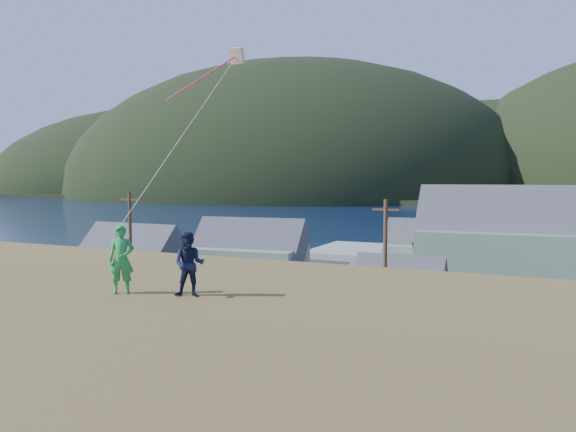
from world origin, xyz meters
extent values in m
plane|color=#0A1638|center=(0.00, 0.00, 0.00)|extent=(900.00, 900.00, 0.00)
cube|color=#4C3D19|center=(0.00, -2.00, 0.05)|extent=(110.00, 8.00, 0.10)
cube|color=#28282B|center=(0.00, 17.00, 0.06)|extent=(72.00, 36.00, 0.12)
cube|color=gray|center=(-6.00, 40.00, 0.45)|extent=(26.00, 14.00, 0.90)
cube|color=black|center=(0.00, 330.00, 1.00)|extent=(900.00, 320.00, 2.00)
ellipsoid|color=black|center=(-220.00, 280.00, 2.00)|extent=(240.00, 216.00, 108.00)
ellipsoid|color=black|center=(-120.00, 260.00, 2.00)|extent=(260.00, 234.00, 143.00)
ellipsoid|color=black|center=(-20.00, 300.00, 2.00)|extent=(200.00, 180.00, 100.00)
cube|color=#2C675B|center=(-24.97, 8.40, 1.77)|extent=(9.08, 6.96, 3.31)
cube|color=#47474C|center=(-24.97, 8.40, 4.31)|extent=(9.57, 6.71, 6.35)
cube|color=gray|center=(-16.63, 15.53, 1.91)|extent=(10.70, 7.73, 3.57)
cube|color=#47474C|center=(-16.63, 15.53, 4.58)|extent=(11.17, 7.51, 6.42)
cube|color=silver|center=(-1.15, 10.25, 1.35)|extent=(6.27, 4.55, 2.47)
cube|color=#47474C|center=(-1.15, 10.25, 3.20)|extent=(6.77, 4.57, 4.41)
cube|color=gray|center=(-1.02, 27.18, 1.76)|extent=(10.44, 6.48, 3.28)
cube|color=#47474C|center=(-1.02, 27.18, 4.32)|extent=(10.93, 6.42, 6.07)
cylinder|color=#47331E|center=(-18.79, 1.50, 4.66)|extent=(0.24, 0.24, 9.08)
cylinder|color=#47331E|center=(0.10, 1.50, 4.52)|extent=(0.24, 0.24, 8.80)
imported|color=navy|center=(-0.75, 17.61, 0.88)|extent=(1.99, 4.54, 1.52)
imported|color=slate|center=(-18.15, 22.92, 0.89)|extent=(1.64, 4.69, 1.54)
imported|color=silver|center=(-8.58, 24.49, 0.87)|extent=(2.21, 5.21, 1.50)
imported|color=silver|center=(-13.56, 19.29, 0.80)|extent=(1.69, 4.22, 1.36)
imported|color=black|center=(-3.14, 18.32, 0.82)|extent=(2.02, 4.84, 1.40)
imported|color=#353F86|center=(4.52, 23.26, 0.79)|extent=(1.84, 4.21, 1.34)
imported|color=green|center=(-1.34, -19.44, 8.08)|extent=(0.77, 0.70, 1.76)
imported|color=#141A37|center=(0.46, -19.04, 8.01)|extent=(0.95, 0.85, 1.63)
cube|color=beige|center=(-1.54, -13.05, 14.48)|extent=(0.48, 0.46, 0.60)
cylinder|color=#FF4363|center=(-2.14, -14.30, 13.58)|extent=(0.06, 0.06, 3.31)
cylinder|color=white|center=(-1.44, -16.24, 11.72)|extent=(0.02, 0.02, 8.45)
camera|label=1|loc=(8.45, -30.64, 10.17)|focal=35.00mm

